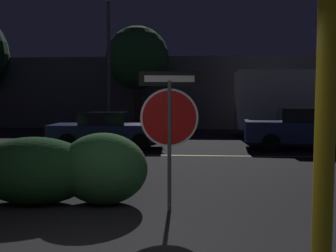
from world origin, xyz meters
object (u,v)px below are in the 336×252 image
at_px(passing_car_2, 107,130).
at_px(stop_sign, 169,116).
at_px(hedge_bush_2, 103,169).
at_px(yellow_pole_right, 325,120).
at_px(street_lamp, 109,33).
at_px(passing_car_3, 308,129).
at_px(delivery_truck, 307,101).
at_px(tree_1, 137,58).
at_px(hedge_bush_1, 34,171).

bearing_deg(passing_car_2, stop_sign, 16.46).
bearing_deg(hedge_bush_2, yellow_pole_right, -47.45).
bearing_deg(passing_car_2, hedge_bush_2, 8.98).
bearing_deg(hedge_bush_2, street_lamp, 102.55).
distance_m(passing_car_3, delivery_truck, 4.74).
xyz_separation_m(yellow_pole_right, passing_car_3, (2.85, 10.09, -0.85)).
relative_size(hedge_bush_2, passing_car_2, 0.36).
bearing_deg(delivery_truck, hedge_bush_2, -29.99).
distance_m(stop_sign, passing_car_3, 8.74).
relative_size(hedge_bush_2, tree_1, 0.25).
bearing_deg(stop_sign, yellow_pole_right, -67.39).
xyz_separation_m(passing_car_2, street_lamp, (-0.88, 4.16, 4.13)).
height_order(hedge_bush_1, passing_car_2, passing_car_2).
xyz_separation_m(stop_sign, hedge_bush_2, (-1.12, 0.30, -0.90)).
bearing_deg(passing_car_2, street_lamp, -172.02).
bearing_deg(stop_sign, delivery_truck, 57.42).
height_order(delivery_truck, tree_1, tree_1).
xyz_separation_m(passing_car_2, tree_1, (-0.14, 8.09, 3.42)).
bearing_deg(tree_1, hedge_bush_1, -87.66).
height_order(yellow_pole_right, delivery_truck, yellow_pole_right).
relative_size(hedge_bush_2, delivery_truck, 0.23).
xyz_separation_m(passing_car_3, delivery_truck, (1.24, 4.48, 0.93)).
bearing_deg(street_lamp, passing_car_2, -78.09).
distance_m(hedge_bush_1, passing_car_2, 7.19).
relative_size(hedge_bush_1, tree_1, 0.35).
relative_size(delivery_truck, tree_1, 1.09).
distance_m(passing_car_2, passing_car_3, 7.09).
xyz_separation_m(street_lamp, tree_1, (0.73, 3.94, -0.71)).
bearing_deg(hedge_bush_1, street_lamp, 96.83).
xyz_separation_m(hedge_bush_1, tree_1, (-0.62, 15.27, 3.52)).
height_order(passing_car_3, delivery_truck, delivery_truck).
relative_size(passing_car_2, street_lamp, 0.61).
height_order(hedge_bush_1, hedge_bush_2, hedge_bush_2).
bearing_deg(hedge_bush_2, tree_1, 96.66).
height_order(hedge_bush_1, street_lamp, street_lamp).
xyz_separation_m(passing_car_2, delivery_truck, (8.33, 4.63, 1.00)).
bearing_deg(hedge_bush_2, passing_car_3, 53.02).
bearing_deg(street_lamp, tree_1, 79.46).
xyz_separation_m(hedge_bush_1, delivery_truck, (7.85, 11.81, 1.10)).
relative_size(stop_sign, passing_car_3, 0.47).
bearing_deg(hedge_bush_1, yellow_pole_right, -36.34).
bearing_deg(stop_sign, passing_car_2, 102.71).
distance_m(stop_sign, hedge_bush_1, 2.46).
relative_size(stop_sign, tree_1, 0.37).
xyz_separation_m(yellow_pole_right, hedge_bush_1, (-3.75, 2.76, -1.01)).
bearing_deg(passing_car_2, yellow_pole_right, 19.14).
distance_m(stop_sign, delivery_truck, 13.26).
xyz_separation_m(hedge_bush_1, passing_car_3, (6.61, 7.33, 0.17)).
bearing_deg(passing_car_3, tree_1, -132.23).
distance_m(stop_sign, tree_1, 15.97).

